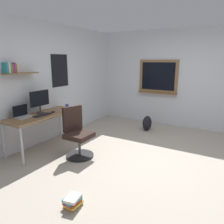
{
  "coord_description": "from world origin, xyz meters",
  "views": [
    {
      "loc": [
        -3.51,
        -1.28,
        1.8
      ],
      "look_at": [
        -0.14,
        0.72,
        0.85
      ],
      "focal_mm": 34.74,
      "sensor_mm": 36.0,
      "label": 1
    }
  ],
  "objects_px": {
    "laptop": "(23,114)",
    "book_stack_on_floor": "(73,201)",
    "monitor_primary": "(40,100)",
    "coffee_mug": "(67,106)",
    "keyboard": "(42,115)",
    "computer_mouse": "(53,112)",
    "desk": "(43,118)",
    "backpack": "(147,123)",
    "office_chair": "(77,135)"
  },
  "relations": [
    {
      "from": "desk",
      "to": "office_chair",
      "type": "xyz_separation_m",
      "value": [
        0.08,
        -0.8,
        -0.26
      ]
    },
    {
      "from": "laptop",
      "to": "keyboard",
      "type": "height_order",
      "value": "laptop"
    },
    {
      "from": "computer_mouse",
      "to": "backpack",
      "type": "xyz_separation_m",
      "value": [
        2.01,
        -1.28,
        -0.56
      ]
    },
    {
      "from": "coffee_mug",
      "to": "monitor_primary",
      "type": "bearing_deg",
      "value": 168.66
    },
    {
      "from": "monitor_primary",
      "to": "book_stack_on_floor",
      "type": "height_order",
      "value": "monitor_primary"
    },
    {
      "from": "keyboard",
      "to": "computer_mouse",
      "type": "distance_m",
      "value": 0.28
    },
    {
      "from": "computer_mouse",
      "to": "laptop",
      "type": "bearing_deg",
      "value": 157.68
    },
    {
      "from": "computer_mouse",
      "to": "coffee_mug",
      "type": "xyz_separation_m",
      "value": [
        0.48,
        0.05,
        0.03
      ]
    },
    {
      "from": "keyboard",
      "to": "backpack",
      "type": "xyz_separation_m",
      "value": [
        2.29,
        -1.28,
        -0.56
      ]
    },
    {
      "from": "book_stack_on_floor",
      "to": "keyboard",
      "type": "bearing_deg",
      "value": 57.43
    },
    {
      "from": "desk",
      "to": "computer_mouse",
      "type": "xyz_separation_m",
      "value": [
        0.2,
        -0.08,
        0.09
      ]
    },
    {
      "from": "office_chair",
      "to": "computer_mouse",
      "type": "distance_m",
      "value": 0.81
    },
    {
      "from": "coffee_mug",
      "to": "backpack",
      "type": "height_order",
      "value": "coffee_mug"
    },
    {
      "from": "keyboard",
      "to": "backpack",
      "type": "relative_size",
      "value": 0.97
    },
    {
      "from": "office_chair",
      "to": "book_stack_on_floor",
      "type": "height_order",
      "value": "office_chair"
    },
    {
      "from": "desk",
      "to": "backpack",
      "type": "distance_m",
      "value": 2.64
    },
    {
      "from": "laptop",
      "to": "book_stack_on_floor",
      "type": "distance_m",
      "value": 2.13
    },
    {
      "from": "desk",
      "to": "book_stack_on_floor",
      "type": "relative_size",
      "value": 6.18
    },
    {
      "from": "office_chair",
      "to": "keyboard",
      "type": "relative_size",
      "value": 2.57
    },
    {
      "from": "keyboard",
      "to": "book_stack_on_floor",
      "type": "distance_m",
      "value": 2.04
    },
    {
      "from": "desk",
      "to": "keyboard",
      "type": "distance_m",
      "value": 0.14
    },
    {
      "from": "monitor_primary",
      "to": "coffee_mug",
      "type": "height_order",
      "value": "monitor_primary"
    },
    {
      "from": "monitor_primary",
      "to": "computer_mouse",
      "type": "relative_size",
      "value": 4.46
    },
    {
      "from": "laptop",
      "to": "backpack",
      "type": "distance_m",
      "value": 3.04
    },
    {
      "from": "keyboard",
      "to": "computer_mouse",
      "type": "xyz_separation_m",
      "value": [
        0.28,
        0.0,
        0.01
      ]
    },
    {
      "from": "office_chair",
      "to": "backpack",
      "type": "relative_size",
      "value": 2.49
    },
    {
      "from": "laptop",
      "to": "book_stack_on_floor",
      "type": "relative_size",
      "value": 1.22
    },
    {
      "from": "desk",
      "to": "office_chair",
      "type": "distance_m",
      "value": 0.84
    },
    {
      "from": "monitor_primary",
      "to": "office_chair",
      "type": "bearing_deg",
      "value": -87.29
    },
    {
      "from": "desk",
      "to": "backpack",
      "type": "height_order",
      "value": "desk"
    },
    {
      "from": "coffee_mug",
      "to": "office_chair",
      "type": "bearing_deg",
      "value": -127.99
    },
    {
      "from": "computer_mouse",
      "to": "monitor_primary",
      "type": "bearing_deg",
      "value": 132.12
    },
    {
      "from": "computer_mouse",
      "to": "desk",
      "type": "bearing_deg",
      "value": 158.75
    },
    {
      "from": "office_chair",
      "to": "computer_mouse",
      "type": "xyz_separation_m",
      "value": [
        0.12,
        0.72,
        0.35
      ]
    },
    {
      "from": "monitor_primary",
      "to": "book_stack_on_floor",
      "type": "relative_size",
      "value": 1.83
    },
    {
      "from": "keyboard",
      "to": "book_stack_on_floor",
      "type": "height_order",
      "value": "keyboard"
    },
    {
      "from": "laptop",
      "to": "keyboard",
      "type": "relative_size",
      "value": 0.84
    },
    {
      "from": "office_chair",
      "to": "book_stack_on_floor",
      "type": "distance_m",
      "value": 1.54
    },
    {
      "from": "laptop",
      "to": "backpack",
      "type": "relative_size",
      "value": 0.81
    },
    {
      "from": "monitor_primary",
      "to": "keyboard",
      "type": "bearing_deg",
      "value": -123.26
    },
    {
      "from": "office_chair",
      "to": "monitor_primary",
      "type": "relative_size",
      "value": 2.05
    },
    {
      "from": "office_chair",
      "to": "book_stack_on_floor",
      "type": "bearing_deg",
      "value": -143.0
    },
    {
      "from": "desk",
      "to": "laptop",
      "type": "relative_size",
      "value": 5.06
    },
    {
      "from": "monitor_primary",
      "to": "keyboard",
      "type": "distance_m",
      "value": 0.34
    },
    {
      "from": "keyboard",
      "to": "desk",
      "type": "bearing_deg",
      "value": 44.96
    },
    {
      "from": "keyboard",
      "to": "monitor_primary",
      "type": "bearing_deg",
      "value": 56.74
    },
    {
      "from": "desk",
      "to": "coffee_mug",
      "type": "xyz_separation_m",
      "value": [
        0.68,
        -0.03,
        0.12
      ]
    },
    {
      "from": "computer_mouse",
      "to": "backpack",
      "type": "distance_m",
      "value": 2.45
    },
    {
      "from": "keyboard",
      "to": "backpack",
      "type": "distance_m",
      "value": 2.69
    },
    {
      "from": "backpack",
      "to": "book_stack_on_floor",
      "type": "xyz_separation_m",
      "value": [
        -3.33,
        -0.34,
        -0.12
      ]
    }
  ]
}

